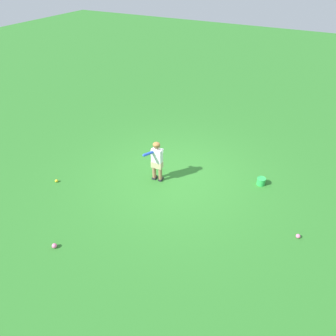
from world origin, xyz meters
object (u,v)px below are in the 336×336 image
object	(u,v)px
child_batter	(157,158)
toy_bucket	(261,181)
play_ball_far_left	(54,246)
play_ball_by_bucket	(298,236)
play_ball_midfield	(56,181)

from	to	relation	value
child_batter	toy_bucket	distance (m)	2.62
play_ball_far_left	toy_bucket	distance (m)	4.89
play_ball_far_left	play_ball_by_bucket	bearing A→B (deg)	120.71
play_ball_by_bucket	play_ball_far_left	world-z (taller)	play_ball_far_left
child_batter	play_ball_far_left	bearing A→B (deg)	-13.61
play_ball_far_left	play_ball_midfield	distance (m)	2.16
play_ball_midfield	play_ball_far_left	bearing A→B (deg)	43.07
play_ball_midfield	play_ball_by_bucket	bearing A→B (deg)	98.86
child_batter	play_ball_far_left	distance (m)	2.97
child_batter	toy_bucket	size ratio (longest dim) A/B	5.00
play_ball_midfield	toy_bucket	xyz separation A→B (m)	(-2.26, 4.51, 0.06)
play_ball_midfield	toy_bucket	world-z (taller)	toy_bucket
play_ball_far_left	child_batter	bearing A→B (deg)	166.39
play_ball_far_left	toy_bucket	xyz separation A→B (m)	(-3.84, 3.03, 0.05)
play_ball_far_left	toy_bucket	world-z (taller)	toy_bucket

